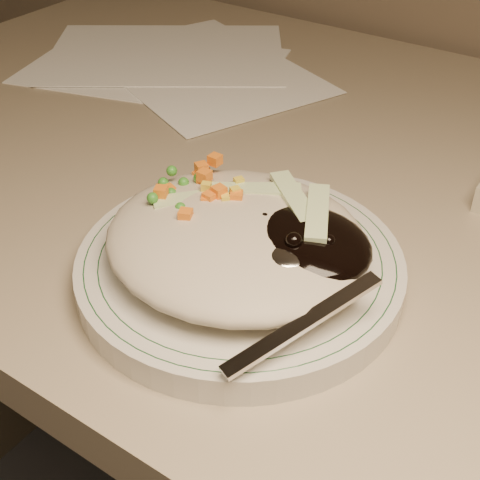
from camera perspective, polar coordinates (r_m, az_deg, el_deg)
The scene contains 5 objects.
desk at distance 0.74m, azimuth 14.19°, elevation -9.89°, with size 1.40×0.70×0.74m.
plate at distance 0.50m, azimuth 0.00°, elevation -2.41°, with size 0.24×0.24×0.02m, color silver.
plate_rim at distance 0.49m, azimuth 0.00°, elevation -1.50°, with size 0.23×0.23×0.00m.
meal at distance 0.47m, azimuth 0.37°, elevation 0.32°, with size 0.21×0.19×0.05m.
papers at distance 0.87m, azimuth -5.65°, elevation 14.84°, with size 0.43×0.35×0.00m.
Camera 1 is at (0.13, 0.87, 1.06)m, focal length 50.00 mm.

